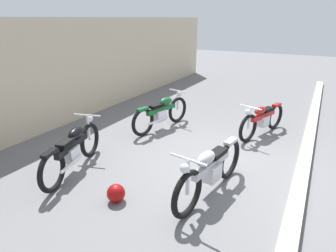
% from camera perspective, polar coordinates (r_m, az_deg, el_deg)
% --- Properties ---
extents(ground_plane, '(40.00, 40.00, 0.00)m').
position_cam_1_polar(ground_plane, '(5.89, 10.26, -7.06)').
color(ground_plane, slate).
extents(building_wall, '(18.00, 0.30, 2.74)m').
position_cam_1_polar(building_wall, '(7.98, -22.02, 9.60)').
color(building_wall, beige).
rests_on(building_wall, ground_plane).
extents(curb_strip, '(18.00, 0.24, 0.12)m').
position_cam_1_polar(curb_strip, '(5.66, 25.11, -9.40)').
color(curb_strip, '#B7B2A8').
rests_on(curb_strip, ground_plane).
extents(helmet, '(0.29, 0.29, 0.29)m').
position_cam_1_polar(helmet, '(4.66, -10.39, -13.10)').
color(helmet, maroon).
rests_on(helmet, ground_plane).
extents(motorcycle_red, '(1.85, 0.82, 0.87)m').
position_cam_1_polar(motorcycle_red, '(7.29, 18.37, 1.31)').
color(motorcycle_red, black).
rests_on(motorcycle_red, ground_plane).
extents(motorcycle_black, '(1.99, 0.79, 0.92)m').
position_cam_1_polar(motorcycle_black, '(5.57, -18.49, -4.47)').
color(motorcycle_black, black).
rests_on(motorcycle_black, ground_plane).
extents(motorcycle_silver, '(2.08, 0.59, 0.94)m').
position_cam_1_polar(motorcycle_silver, '(4.63, 8.46, -8.78)').
color(motorcycle_silver, black).
rests_on(motorcycle_silver, ground_plane).
extents(motorcycle_green, '(2.00, 0.70, 0.91)m').
position_cam_1_polar(motorcycle_green, '(7.35, -1.25, 2.74)').
color(motorcycle_green, black).
rests_on(motorcycle_green, ground_plane).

